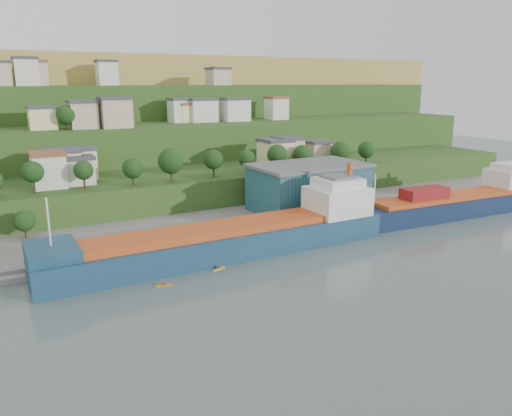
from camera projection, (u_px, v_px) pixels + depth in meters
ground at (241, 269)px, 99.80m from camera, size 500.00×500.00×0.00m
quay at (261, 222)px, 132.88m from camera, size 220.00×26.00×4.00m
hillside at (87, 158)px, 243.81m from camera, size 360.00×211.49×96.00m
cargo_ship_near at (235, 240)px, 107.95m from camera, size 77.53×13.52×19.88m
cargo_ship_far at (458, 204)px, 140.65m from camera, size 66.06×13.75×17.83m
warehouse at (309, 187)px, 136.73m from camera, size 31.42×19.69×12.80m
kayak_orange at (164, 285)px, 91.57m from camera, size 3.36×1.15×0.83m
kayak_yellow at (219, 268)px, 99.59m from camera, size 3.08×1.56×0.77m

